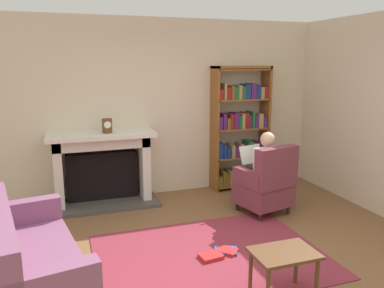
{
  "coord_description": "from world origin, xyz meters",
  "views": [
    {
      "loc": [
        -1.42,
        -3.23,
        2.05
      ],
      "look_at": [
        0.1,
        1.2,
        1.05
      ],
      "focal_mm": 36.0,
      "sensor_mm": 36.0,
      "label": 1
    }
  ],
  "objects_px": {
    "armchair_reading": "(267,184)",
    "seated_reader": "(261,168)",
    "fireplace": "(102,166)",
    "mantel_clock": "(107,126)",
    "bookshelf": "(240,129)",
    "side_table": "(284,259)",
    "sofa_floral": "(30,263)"
  },
  "relations": [
    {
      "from": "armchair_reading",
      "to": "seated_reader",
      "type": "height_order",
      "value": "seated_reader"
    },
    {
      "from": "fireplace",
      "to": "armchair_reading",
      "type": "relative_size",
      "value": 1.58
    },
    {
      "from": "fireplace",
      "to": "seated_reader",
      "type": "height_order",
      "value": "seated_reader"
    },
    {
      "from": "mantel_clock",
      "to": "bookshelf",
      "type": "xyz_separation_m",
      "value": [
        2.14,
        0.14,
        -0.19
      ]
    },
    {
      "from": "mantel_clock",
      "to": "side_table",
      "type": "bearing_deg",
      "value": -67.55
    },
    {
      "from": "bookshelf",
      "to": "armchair_reading",
      "type": "height_order",
      "value": "bookshelf"
    },
    {
      "from": "armchair_reading",
      "to": "sofa_floral",
      "type": "relative_size",
      "value": 0.54
    },
    {
      "from": "sofa_floral",
      "to": "bookshelf",
      "type": "bearing_deg",
      "value": -64.67
    },
    {
      "from": "seated_reader",
      "to": "sofa_floral",
      "type": "distance_m",
      "value": 3.14
    },
    {
      "from": "bookshelf",
      "to": "side_table",
      "type": "height_order",
      "value": "bookshelf"
    },
    {
      "from": "fireplace",
      "to": "armchair_reading",
      "type": "xyz_separation_m",
      "value": [
        2.07,
        -1.13,
        -0.15
      ]
    },
    {
      "from": "seated_reader",
      "to": "sofa_floral",
      "type": "relative_size",
      "value": 0.63
    },
    {
      "from": "bookshelf",
      "to": "seated_reader",
      "type": "bearing_deg",
      "value": -99.58
    },
    {
      "from": "mantel_clock",
      "to": "sofa_floral",
      "type": "distance_m",
      "value": 2.42
    },
    {
      "from": "mantel_clock",
      "to": "sofa_floral",
      "type": "xyz_separation_m",
      "value": [
        -0.95,
        -2.06,
        -0.85
      ]
    },
    {
      "from": "mantel_clock",
      "to": "bookshelf",
      "type": "distance_m",
      "value": 2.15
    },
    {
      "from": "armchair_reading",
      "to": "mantel_clock",
      "type": "bearing_deg",
      "value": -40.33
    },
    {
      "from": "fireplace",
      "to": "armchair_reading",
      "type": "distance_m",
      "value": 2.36
    },
    {
      "from": "bookshelf",
      "to": "sofa_floral",
      "type": "bearing_deg",
      "value": -144.58
    },
    {
      "from": "fireplace",
      "to": "armchair_reading",
      "type": "bearing_deg",
      "value": -28.6
    },
    {
      "from": "bookshelf",
      "to": "sofa_floral",
      "type": "relative_size",
      "value": 1.11
    },
    {
      "from": "side_table",
      "to": "seated_reader",
      "type": "bearing_deg",
      "value": 66.76
    },
    {
      "from": "mantel_clock",
      "to": "seated_reader",
      "type": "xyz_separation_m",
      "value": [
        1.96,
        -0.91,
        -0.55
      ]
    },
    {
      "from": "sofa_floral",
      "to": "side_table",
      "type": "xyz_separation_m",
      "value": [
        2.1,
        -0.73,
        0.05
      ]
    },
    {
      "from": "mantel_clock",
      "to": "bookshelf",
      "type": "bearing_deg",
      "value": 3.62
    },
    {
      "from": "mantel_clock",
      "to": "armchair_reading",
      "type": "distance_m",
      "value": 2.36
    },
    {
      "from": "fireplace",
      "to": "bookshelf",
      "type": "xyz_separation_m",
      "value": [
        2.22,
        0.03,
        0.41
      ]
    },
    {
      "from": "fireplace",
      "to": "sofa_floral",
      "type": "height_order",
      "value": "fireplace"
    },
    {
      "from": "armchair_reading",
      "to": "side_table",
      "type": "xyz_separation_m",
      "value": [
        -0.83,
        -1.76,
        -0.05
      ]
    },
    {
      "from": "seated_reader",
      "to": "mantel_clock",
      "type": "bearing_deg",
      "value": -37.95
    },
    {
      "from": "sofa_floral",
      "to": "side_table",
      "type": "relative_size",
      "value": 3.21
    },
    {
      "from": "seated_reader",
      "to": "side_table",
      "type": "xyz_separation_m",
      "value": [
        -0.81,
        -1.88,
        -0.25
      ]
    }
  ]
}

